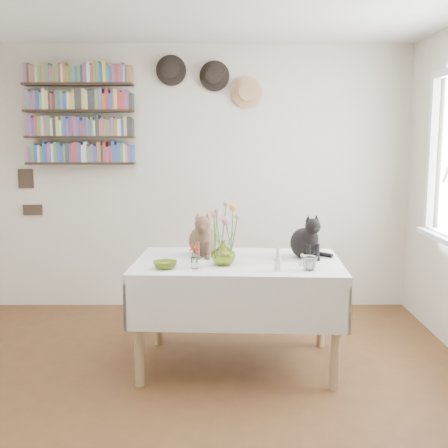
{
  "coord_description": "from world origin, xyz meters",
  "views": [
    {
      "loc": [
        0.22,
        -3.12,
        1.62
      ],
      "look_at": [
        0.23,
        0.67,
        1.05
      ],
      "focal_mm": 45.0,
      "sensor_mm": 36.0,
      "label": 1
    }
  ],
  "objects_px": {
    "dining_table": "(238,287)",
    "bookshelf_unit": "(79,115)",
    "tabby_cat": "(203,233)",
    "black_cat": "(304,235)",
    "flower_vase": "(223,253)"
  },
  "relations": [
    {
      "from": "black_cat",
      "to": "flower_vase",
      "type": "xyz_separation_m",
      "value": [
        -0.59,
        -0.25,
        -0.08
      ]
    },
    {
      "from": "dining_table",
      "to": "tabby_cat",
      "type": "relative_size",
      "value": 4.39
    },
    {
      "from": "flower_vase",
      "to": "bookshelf_unit",
      "type": "relative_size",
      "value": 0.17
    },
    {
      "from": "bookshelf_unit",
      "to": "tabby_cat",
      "type": "bearing_deg",
      "value": -45.81
    },
    {
      "from": "tabby_cat",
      "to": "flower_vase",
      "type": "bearing_deg",
      "value": -66.98
    },
    {
      "from": "black_cat",
      "to": "bookshelf_unit",
      "type": "xyz_separation_m",
      "value": [
        -1.91,
        1.29,
        0.9
      ]
    },
    {
      "from": "bookshelf_unit",
      "to": "dining_table",
      "type": "bearing_deg",
      "value": -44.22
    },
    {
      "from": "black_cat",
      "to": "bookshelf_unit",
      "type": "bearing_deg",
      "value": 125.83
    },
    {
      "from": "dining_table",
      "to": "bookshelf_unit",
      "type": "bearing_deg",
      "value": 135.78
    },
    {
      "from": "flower_vase",
      "to": "bookshelf_unit",
      "type": "bearing_deg",
      "value": 130.76
    },
    {
      "from": "bookshelf_unit",
      "to": "flower_vase",
      "type": "bearing_deg",
      "value": -49.24
    },
    {
      "from": "dining_table",
      "to": "black_cat",
      "type": "xyz_separation_m",
      "value": [
        0.48,
        0.11,
        0.36
      ]
    },
    {
      "from": "dining_table",
      "to": "bookshelf_unit",
      "type": "height_order",
      "value": "bookshelf_unit"
    },
    {
      "from": "black_cat",
      "to": "dining_table",
      "type": "bearing_deg",
      "value": 172.15
    },
    {
      "from": "flower_vase",
      "to": "tabby_cat",
      "type": "bearing_deg",
      "value": 114.55
    }
  ]
}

